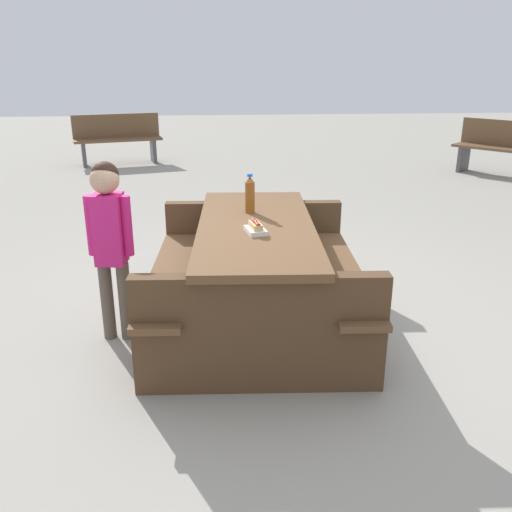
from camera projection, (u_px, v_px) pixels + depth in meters
The scene contains 7 objects.
ground_plane at pixel (256, 326), 3.86m from camera, with size 30.00×30.00×0.00m, color gray.
picnic_table at pixel (256, 267), 3.71m from camera, with size 1.88×1.50×0.75m.
soda_bottle at pixel (250, 195), 3.83m from camera, with size 0.07×0.07×0.28m.
hotdog_tray at pixel (256, 228), 3.41m from camera, with size 0.20×0.14×0.08m.
child_in_coat at pixel (109, 230), 3.45m from camera, with size 0.19×0.29×1.19m.
park_bench_near at pixel (504, 147), 8.62m from camera, with size 1.38×1.30×0.85m.
park_bench_mid at pixel (118, 138), 9.61m from camera, with size 0.77×1.55×0.85m.
Camera 1 is at (3.45, -0.29, 1.79)m, focal length 38.35 mm.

